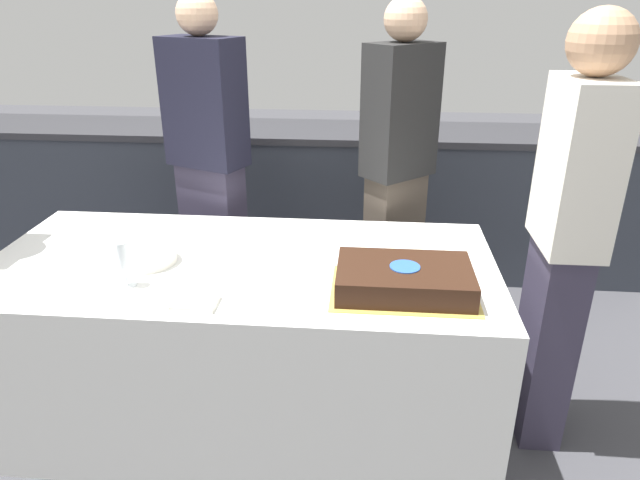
# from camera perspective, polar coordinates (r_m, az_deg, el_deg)

# --- Properties ---
(ground_plane) EXTENTS (14.00, 14.00, 0.00)m
(ground_plane) POSITION_cam_1_polar(r_m,az_deg,el_deg) (2.67, -7.02, -16.37)
(ground_plane) COLOR #424247
(back_counter) EXTENTS (4.40, 0.58, 0.92)m
(back_counter) POSITION_cam_1_polar(r_m,az_deg,el_deg) (3.78, -2.70, 4.31)
(back_counter) COLOR #333842
(back_counter) RESTS_ON ground_plane
(dining_table) EXTENTS (2.00, 0.94, 0.73)m
(dining_table) POSITION_cam_1_polar(r_m,az_deg,el_deg) (2.45, -7.45, -9.78)
(dining_table) COLOR silver
(dining_table) RESTS_ON ground_plane
(cake) EXTENTS (0.51, 0.35, 0.10)m
(cake) POSITION_cam_1_polar(r_m,az_deg,el_deg) (2.03, 8.41, -3.88)
(cake) COLOR gold
(cake) RESTS_ON dining_table
(plate_stack) EXTENTS (0.22, 0.22, 0.06)m
(plate_stack) POSITION_cam_1_polar(r_m,az_deg,el_deg) (2.33, -16.86, -1.49)
(plate_stack) COLOR white
(plate_stack) RESTS_ON dining_table
(wine_glass) EXTENTS (0.07, 0.07, 0.17)m
(wine_glass) POSITION_cam_1_polar(r_m,az_deg,el_deg) (2.14, -19.09, -1.69)
(wine_glass) COLOR white
(wine_glass) RESTS_ON dining_table
(side_plate_near_cake) EXTENTS (0.19, 0.19, 0.00)m
(side_plate_near_cake) POSITION_cam_1_polar(r_m,az_deg,el_deg) (2.35, 9.18, -1.21)
(side_plate_near_cake) COLOR white
(side_plate_near_cake) RESTS_ON dining_table
(utensil_pile) EXTENTS (0.15, 0.11, 0.02)m
(utensil_pile) POSITION_cam_1_polar(r_m,az_deg,el_deg) (1.98, -12.37, -6.13)
(utensil_pile) COLOR white
(utensil_pile) RESTS_ON dining_table
(person_cutting_cake) EXTENTS (0.38, 0.37, 1.70)m
(person_cutting_cake) POSITION_cam_1_polar(r_m,az_deg,el_deg) (2.81, 7.70, 6.38)
(person_cutting_cake) COLOR #4C4238
(person_cutting_cake) RESTS_ON ground_plane
(person_seated_right) EXTENTS (0.22, 0.35, 1.67)m
(person_seated_right) POSITION_cam_1_polar(r_m,az_deg,el_deg) (2.28, 23.33, 0.33)
(person_seated_right) COLOR #383347
(person_seated_right) RESTS_ON ground_plane
(person_standing_back) EXTENTS (0.43, 0.33, 1.71)m
(person_standing_back) POSITION_cam_1_polar(r_m,az_deg,el_deg) (2.92, -10.99, 6.80)
(person_standing_back) COLOR #383347
(person_standing_back) RESTS_ON ground_plane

